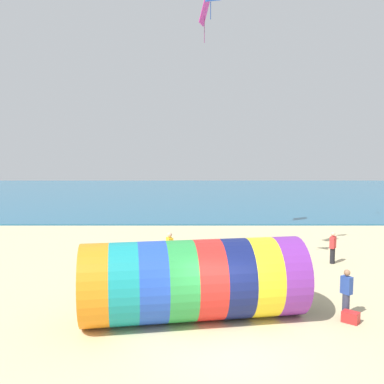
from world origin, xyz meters
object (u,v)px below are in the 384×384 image
object	(u,v)px
giant_inflatable_tube	(193,280)
kite_handler	(345,293)
bystander_mid_beach	(169,250)
kite_magenta_diamond	(203,12)
cooler_box	(349,317)
bystander_near_water	(331,247)

from	to	relation	value
giant_inflatable_tube	kite_handler	world-z (taller)	giant_inflatable_tube
kite_handler	bystander_mid_beach	size ratio (longest dim) A/B	0.91
giant_inflatable_tube	kite_magenta_diamond	size ratio (longest dim) A/B	3.04
kite_handler	cooler_box	distance (m)	0.81
giant_inflatable_tube	kite_magenta_diamond	distance (m)	17.32
kite_magenta_diamond	bystander_mid_beach	distance (m)	14.37
bystander_near_water	cooler_box	size ratio (longest dim) A/B	3.04
giant_inflatable_tube	cooler_box	xyz separation A→B (m)	(5.12, -0.32, -1.15)
cooler_box	kite_handler	bearing A→B (deg)	88.65
bystander_near_water	bystander_mid_beach	xyz separation A→B (m)	(-7.94, -1.10, 0.13)
bystander_mid_beach	kite_handler	bearing A→B (deg)	-41.35
bystander_near_water	cooler_box	distance (m)	7.31
bystander_near_water	cooler_box	xyz separation A→B (m)	(-1.72, -7.08, -0.62)
bystander_mid_beach	kite_magenta_diamond	bearing A→B (deg)	74.97
kite_handler	kite_magenta_diamond	xyz separation A→B (m)	(-4.47, 12.06, 12.75)
giant_inflatable_tube	bystander_mid_beach	size ratio (longest dim) A/B	4.28
bystander_near_water	bystander_mid_beach	size ratio (longest dim) A/B	0.88
kite_magenta_diamond	kite_handler	bearing A→B (deg)	-69.64
kite_magenta_diamond	cooler_box	distance (m)	18.89
kite_handler	cooler_box	world-z (taller)	kite_handler
kite_handler	bystander_near_water	xyz separation A→B (m)	(1.70, 6.59, -0.03)
giant_inflatable_tube	bystander_near_water	xyz separation A→B (m)	(6.84, 6.76, -0.53)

